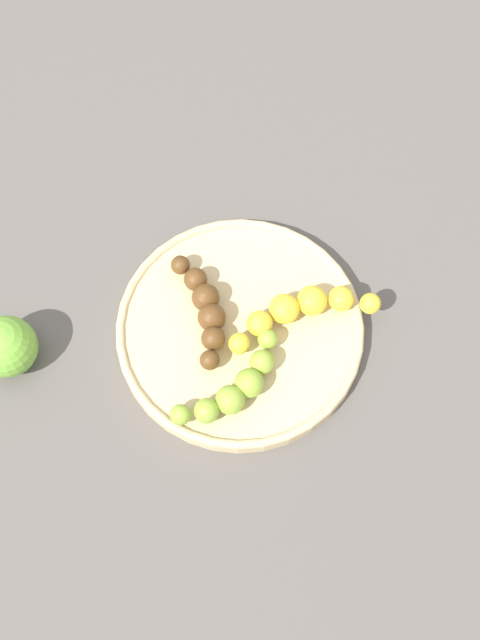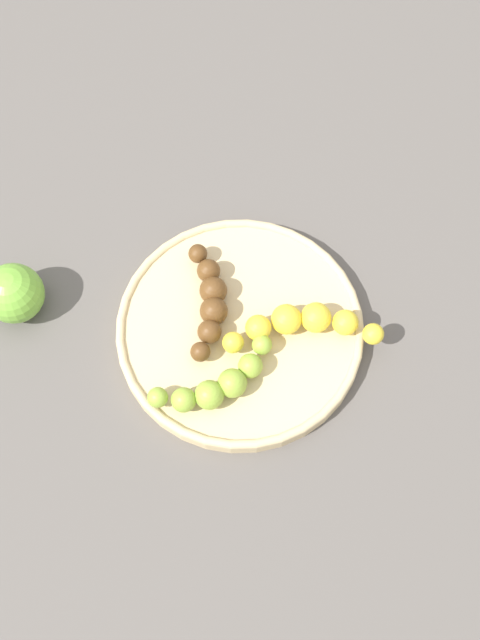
{
  "view_description": "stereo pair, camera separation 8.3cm",
  "coord_description": "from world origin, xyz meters",
  "px_view_note": "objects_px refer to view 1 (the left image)",
  "views": [
    {
      "loc": [
        -0.24,
        0.23,
        0.8
      ],
      "look_at": [
        0.0,
        0.0,
        0.04
      ],
      "focal_mm": 42.88,
      "sensor_mm": 36.0,
      "label": 1
    },
    {
      "loc": [
        -0.29,
        0.16,
        0.8
      ],
      "look_at": [
        0.0,
        0.0,
        0.04
      ],
      "focal_mm": 42.88,
      "sensor_mm": 36.0,
      "label": 2
    }
  ],
  "objects_px": {
    "banana_green": "(236,387)",
    "apple_green": "(6,347)",
    "banana_overripe": "(205,308)",
    "fruit_bowl": "(240,329)",
    "banana_yellow": "(300,310)"
  },
  "relations": [
    {
      "from": "fruit_bowl",
      "to": "apple_green",
      "type": "xyz_separation_m",
      "value": [
        0.15,
        0.2,
        0.02
      ]
    },
    {
      "from": "banana_overripe",
      "to": "apple_green",
      "type": "xyz_separation_m",
      "value": [
        0.12,
        0.18,
        -0.0
      ]
    },
    {
      "from": "banana_overripe",
      "to": "banana_yellow",
      "type": "bearing_deg",
      "value": -17.82
    },
    {
      "from": "apple_green",
      "to": "banana_green",
      "type": "bearing_deg",
      "value": -144.74
    },
    {
      "from": "banana_overripe",
      "to": "banana_green",
      "type": "bearing_deg",
      "value": -85.93
    },
    {
      "from": "fruit_bowl",
      "to": "banana_yellow",
      "type": "height_order",
      "value": "banana_yellow"
    },
    {
      "from": "banana_yellow",
      "to": "banana_green",
      "type": "bearing_deg",
      "value": 123.25
    },
    {
      "from": "banana_overripe",
      "to": "fruit_bowl",
      "type": "bearing_deg",
      "value": -38.25
    },
    {
      "from": "banana_overripe",
      "to": "banana_yellow",
      "type": "xyz_separation_m",
      "value": [
        -0.07,
        -0.07,
        0.0
      ]
    },
    {
      "from": "banana_green",
      "to": "apple_green",
      "type": "distance_m",
      "value": 0.25
    },
    {
      "from": "banana_green",
      "to": "banana_overripe",
      "type": "bearing_deg",
      "value": 157.71
    },
    {
      "from": "banana_yellow",
      "to": "apple_green",
      "type": "distance_m",
      "value": 0.32
    },
    {
      "from": "banana_green",
      "to": "banana_yellow",
      "type": "height_order",
      "value": "banana_yellow"
    },
    {
      "from": "fruit_bowl",
      "to": "apple_green",
      "type": "relative_size",
      "value": 4.07
    },
    {
      "from": "banana_green",
      "to": "apple_green",
      "type": "relative_size",
      "value": 2.16
    }
  ]
}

